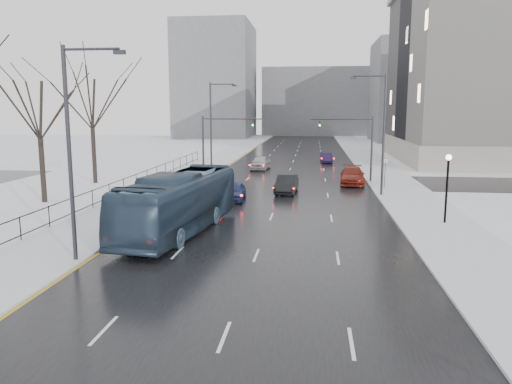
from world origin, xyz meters
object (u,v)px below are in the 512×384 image
at_px(sedan_right_far, 352,176).
at_px(sedan_right_distant, 326,158).
at_px(streetlight_l_far, 213,124).
at_px(mast_signal_right, 361,141).
at_px(no_uturn_sign, 385,164).
at_px(streetlight_r_mid, 381,129).
at_px(streetlight_l_near, 74,144).
at_px(sedan_center_far, 261,163).
at_px(mast_signal_left, 213,140).
at_px(lamppost_r_mid, 447,179).
at_px(bus, 180,202).
at_px(sedan_right_near, 287,184).
at_px(tree_park_e, 96,184).
at_px(sedan_center_near, 234,191).
at_px(tree_park_d, 45,203).

relative_size(sedan_right_far, sedan_right_distant, 1.40).
distance_m(streetlight_l_far, sedan_right_distant, 19.31).
height_order(mast_signal_right, sedan_right_far, mast_signal_right).
distance_m(streetlight_l_far, no_uturn_sign, 19.41).
relative_size(streetlight_r_mid, streetlight_l_near, 1.00).
relative_size(sedan_right_far, sedan_center_far, 1.18).
height_order(streetlight_r_mid, mast_signal_left, streetlight_r_mid).
height_order(streetlight_l_far, sedan_right_distant, streetlight_l_far).
xyz_separation_m(lamppost_r_mid, bus, (-15.99, -3.76, -1.14)).
height_order(streetlight_l_near, no_uturn_sign, streetlight_l_near).
distance_m(bus, sedan_center_far, 31.03).
xyz_separation_m(no_uturn_sign, sedan_center_far, (-12.70, 13.22, -1.45)).
bearing_deg(sedan_right_far, no_uturn_sign, -40.73).
xyz_separation_m(no_uturn_sign, sedan_right_far, (-2.70, 2.60, -1.44)).
height_order(streetlight_r_mid, sedan_right_near, streetlight_r_mid).
distance_m(tree_park_e, streetlight_l_far, 14.01).
bearing_deg(tree_park_e, streetlight_l_near, -67.31).
height_order(bus, sedan_right_near, bus).
bearing_deg(sedan_center_far, bus, -86.87).
distance_m(lamppost_r_mid, no_uturn_sign, 14.13).
height_order(sedan_center_near, sedan_right_distant, sedan_center_near).
bearing_deg(sedan_center_far, no_uturn_sign, -40.26).
distance_m(no_uturn_sign, bus, 22.74).
distance_m(streetlight_l_near, lamppost_r_mid, 21.78).
height_order(lamppost_r_mid, sedan_right_far, lamppost_r_mid).
xyz_separation_m(tree_park_e, mast_signal_right, (25.53, 4.00, 4.11)).
bearing_deg(bus, sedan_right_distant, 84.07).
bearing_deg(tree_park_d, streetlight_r_mid, 13.01).
height_order(lamppost_r_mid, sedan_right_distant, lamppost_r_mid).
height_order(tree_park_d, lamppost_r_mid, tree_park_d).
height_order(mast_signal_left, sedan_right_distant, mast_signal_left).
bearing_deg(sedan_center_near, tree_park_d, -171.52).
height_order(sedan_right_near, sedan_center_far, sedan_center_far).
relative_size(streetlight_r_mid, mast_signal_right, 1.54).
height_order(no_uturn_sign, bus, bus).
height_order(tree_park_d, streetlight_r_mid, streetlight_r_mid).
bearing_deg(sedan_right_near, mast_signal_left, 141.00).
relative_size(streetlight_r_mid, mast_signal_left, 1.54).
height_order(tree_park_e, sedan_center_near, tree_park_e).
bearing_deg(streetlight_l_far, tree_park_d, -118.15).
bearing_deg(sedan_center_far, lamppost_r_mid, -56.06).
relative_size(streetlight_l_far, sedan_right_distant, 2.49).
relative_size(tree_park_e, bus, 1.07).
distance_m(streetlight_r_mid, bus, 19.42).
height_order(tree_park_e, no_uturn_sign, tree_park_e).
relative_size(tree_park_d, streetlight_l_near, 1.25).
height_order(sedan_center_near, sedan_right_near, sedan_right_near).
distance_m(bus, sedan_right_distant, 40.62).
relative_size(streetlight_r_mid, sedan_right_near, 2.15).
bearing_deg(streetlight_l_near, bus, 63.05).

